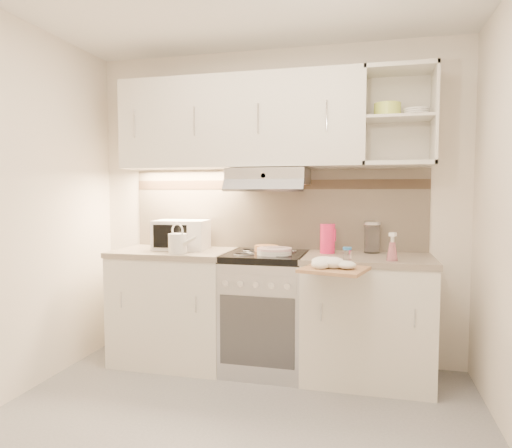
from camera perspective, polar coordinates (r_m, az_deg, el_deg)
name	(u,v)px	position (r m, az deg, el deg)	size (l,w,h in m)	color
ground	(221,446)	(2.73, -4.36, -25.89)	(3.00, 3.00, 0.00)	gray
room_shell	(240,147)	(2.73, -2.07, 9.63)	(3.04, 2.84, 2.52)	silver
base_cabinet_left	(175,308)	(3.78, -10.11, -10.29)	(0.90, 0.60, 0.86)	silver
worktop_left	(174,252)	(3.69, -10.20, -3.51)	(0.92, 0.62, 0.04)	gray
base_cabinet_right	(367,320)	(3.47, 13.67, -11.64)	(0.90, 0.60, 0.86)	silver
worktop_right	(368,259)	(3.38, 13.80, -4.27)	(0.92, 0.62, 0.04)	gray
electric_range	(266,311)	(3.55, 1.24, -10.84)	(0.60, 0.60, 0.90)	#B7B7BC
microwave	(181,235)	(3.73, -9.31, -1.32)	(0.44, 0.35, 0.23)	white
watering_can	(178,243)	(3.46, -9.68, -2.30)	(0.26, 0.16, 0.23)	silver
plate_stack	(274,251)	(3.37, 2.31, -3.42)	(0.26, 0.26, 0.05)	silver
bread_loaf	(266,248)	(3.55, 1.30, -3.05)	(0.18, 0.18, 0.05)	tan
pink_pitcher	(328,238)	(3.47, 8.94, -1.79)	(0.12, 0.11, 0.22)	#E92057
glass_jar	(372,237)	(3.56, 14.29, -1.61)	(0.12, 0.12, 0.24)	white
spice_jar	(347,253)	(3.16, 11.33, -3.62)	(0.06, 0.06, 0.09)	white
spray_bottle	(392,249)	(3.19, 16.67, -3.01)	(0.08, 0.08, 0.20)	pink
cutting_board	(334,270)	(2.94, 9.75, -5.63)	(0.39, 0.35, 0.02)	tan
dish_towel	(334,261)	(2.95, 9.72, -4.61)	(0.29, 0.25, 0.08)	white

